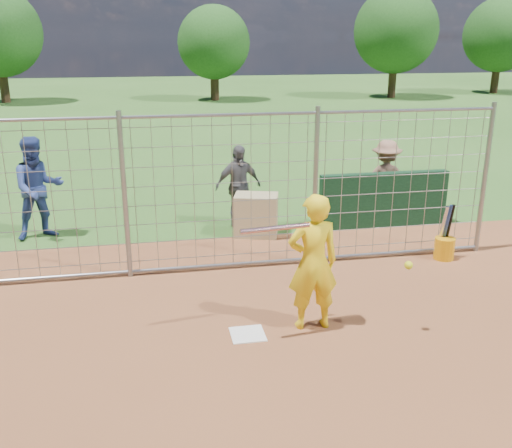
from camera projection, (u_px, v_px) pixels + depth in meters
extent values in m
plane|color=#2D591E|center=(245.00, 328.00, 7.44)|extent=(100.00, 100.00, 0.00)
cube|color=silver|center=(248.00, 334.00, 7.25)|extent=(0.43, 0.43, 0.02)
cube|color=#11381E|center=(384.00, 200.00, 11.24)|extent=(2.60, 0.20, 1.10)
imported|color=yellow|center=(313.00, 263.00, 7.20)|extent=(0.66, 0.43, 1.80)
imported|color=navy|center=(38.00, 188.00, 10.52)|extent=(1.12, 1.00, 1.91)
imported|color=#4E4E53|center=(238.00, 186.00, 11.24)|extent=(1.02, 0.62, 1.63)
imported|color=#8E634D|center=(385.00, 180.00, 11.70)|extent=(1.18, 0.85, 1.64)
cube|color=tan|center=(256.00, 215.00, 10.79)|extent=(0.92, 0.75, 0.80)
cylinder|color=silver|center=(275.00, 228.00, 6.69)|extent=(0.86, 0.17, 0.06)
sphere|color=yellow|center=(409.00, 265.00, 7.00)|extent=(0.10, 0.10, 0.10)
cylinder|color=orange|center=(444.00, 249.00, 9.69)|extent=(0.34, 0.34, 0.38)
cylinder|color=silver|center=(442.00, 228.00, 9.61)|extent=(0.08, 0.30, 0.83)
cylinder|color=navy|center=(446.00, 228.00, 9.62)|extent=(0.06, 0.23, 0.84)
cylinder|color=black|center=(449.00, 227.00, 9.63)|extent=(0.06, 0.22, 0.85)
cylinder|color=gray|center=(125.00, 197.00, 8.64)|extent=(0.08, 0.08, 2.60)
cylinder|color=gray|center=(315.00, 188.00, 9.17)|extent=(0.08, 0.08, 2.60)
cylinder|color=gray|center=(485.00, 180.00, 9.71)|extent=(0.08, 0.08, 2.60)
cylinder|color=gray|center=(221.00, 115.00, 8.53)|extent=(9.00, 0.05, 0.05)
cylinder|color=gray|center=(224.00, 265.00, 9.29)|extent=(9.00, 0.05, 0.05)
cube|color=gray|center=(223.00, 196.00, 8.92)|extent=(9.00, 0.02, 2.50)
cylinder|color=#3F2B19|center=(3.00, 80.00, 32.50)|extent=(0.50, 0.50, 2.52)
cylinder|color=#3F2B19|center=(215.00, 82.00, 33.76)|extent=(0.50, 0.50, 2.16)
sphere|color=#26561E|center=(214.00, 42.00, 33.07)|extent=(4.20, 4.20, 4.20)
cylinder|color=#3F2B19|center=(393.00, 76.00, 35.19)|extent=(0.50, 0.50, 2.59)
sphere|color=#26561E|center=(396.00, 31.00, 34.36)|extent=(5.04, 5.04, 5.04)
cylinder|color=#3F2B19|center=(496.00, 74.00, 38.04)|extent=(0.50, 0.50, 2.45)
sphere|color=#26561E|center=(501.00, 35.00, 37.25)|extent=(4.76, 4.76, 4.76)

